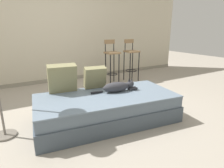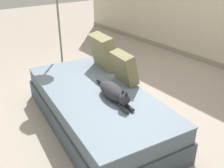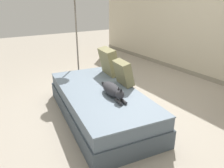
# 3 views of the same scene
# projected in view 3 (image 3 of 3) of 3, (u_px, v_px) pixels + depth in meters

# --- Properties ---
(ground_plane) EXTENTS (16.00, 16.00, 0.00)m
(ground_plane) POSITION_uv_depth(u_px,v_px,m) (123.00, 109.00, 3.32)
(ground_plane) COLOR #A89E8E
(ground_plane) RESTS_ON ground
(wall_baseboard_trim) EXTENTS (8.00, 0.02, 0.09)m
(wall_baseboard_trim) POSITION_uv_depth(u_px,v_px,m) (213.00, 80.00, 4.39)
(wall_baseboard_trim) COLOR gray
(wall_baseboard_trim) RESTS_ON ground
(couch) EXTENTS (2.15, 1.22, 0.41)m
(couch) POSITION_uv_depth(u_px,v_px,m) (100.00, 103.00, 3.04)
(couch) COLOR #44505B
(couch) RESTS_ON ground
(throw_pillow_corner) EXTENTS (0.44, 0.28, 0.44)m
(throw_pillow_corner) POSITION_uv_depth(u_px,v_px,m) (109.00, 62.00, 3.51)
(throw_pillow_corner) COLOR #847F56
(throw_pillow_corner) RESTS_ON couch
(throw_pillow_middle) EXTENTS (0.36, 0.24, 0.36)m
(throw_pillow_middle) POSITION_uv_depth(u_px,v_px,m) (123.00, 73.00, 3.09)
(throw_pillow_middle) COLOR #847F56
(throw_pillow_middle) RESTS_ON couch
(cat) EXTENTS (0.74, 0.23, 0.19)m
(cat) POSITION_uv_depth(u_px,v_px,m) (112.00, 90.00, 2.79)
(cat) COLOR #333338
(cat) RESTS_ON couch
(floor_lamp) EXTENTS (0.32, 0.32, 1.78)m
(floor_lamp) POSITION_uv_depth(u_px,v_px,m) (75.00, 3.00, 3.76)
(floor_lamp) COLOR slate
(floor_lamp) RESTS_ON ground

